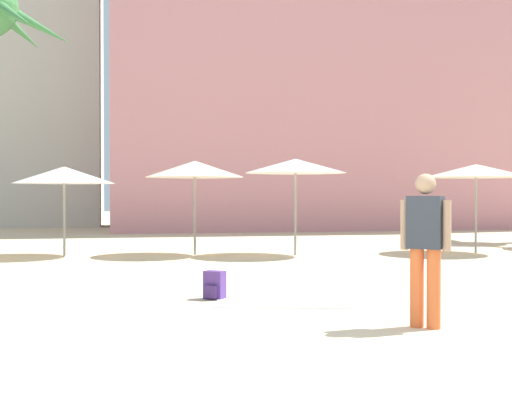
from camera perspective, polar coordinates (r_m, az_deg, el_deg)
ground at (r=7.00m, az=7.86°, el=-12.01°), size 120.00×120.00×0.00m
hotel_pink at (r=35.72m, az=8.99°, el=14.40°), size 24.50×8.54×19.87m
cafe_umbrella_0 at (r=19.60m, az=17.42°, el=2.66°), size 2.78×2.78×2.37m
cafe_umbrella_1 at (r=18.39m, az=-15.30°, el=2.35°), size 2.54×2.54×2.27m
cafe_umbrella_2 at (r=18.18m, az=-4.98°, el=2.91°), size 2.57×2.57×2.43m
cafe_umbrella_6 at (r=18.06m, az=3.21°, el=3.17°), size 2.62×2.62×2.48m
beach_towel at (r=10.17m, az=2.38°, el=-7.91°), size 2.15×1.41×0.01m
backpack at (r=10.53m, az=-3.40°, el=-6.54°), size 0.35×0.35×0.42m
person_far_right at (r=8.43m, az=13.57°, el=-3.02°), size 0.51×0.47×1.80m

